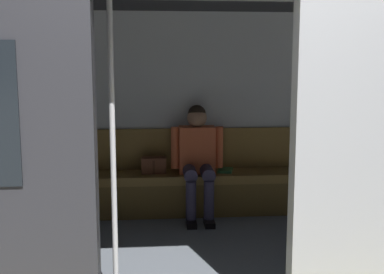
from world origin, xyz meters
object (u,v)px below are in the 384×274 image
(handbag, at_px, (154,165))
(book, at_px, (225,170))
(grab_pole_door, at_px, (113,148))
(bench_seat, at_px, (174,183))
(train_car, at_px, (171,73))
(person_seated, at_px, (198,154))

(handbag, height_order, book, handbag)
(handbag, relative_size, grab_pole_door, 0.12)
(bench_seat, bearing_deg, train_car, 85.75)
(bench_seat, height_order, book, book)
(train_car, bearing_deg, bench_seat, -94.25)
(train_car, distance_m, book, 1.70)
(train_car, bearing_deg, person_seated, -107.30)
(person_seated, distance_m, grab_pole_door, 2.09)
(book, relative_size, grab_pole_door, 0.10)
(bench_seat, xyz_separation_m, handbag, (0.22, -0.06, 0.19))
(handbag, bearing_deg, bench_seat, 165.64)
(train_car, xyz_separation_m, handbag, (0.14, -1.15, -1.00))
(book, xyz_separation_m, grab_pole_door, (1.04, 2.04, 0.61))
(person_seated, xyz_separation_m, book, (-0.31, -0.12, -0.21))
(book, height_order, grab_pole_door, grab_pole_door)
(person_seated, height_order, grab_pole_door, grab_pole_door)
(train_car, bearing_deg, handbag, -83.17)
(bench_seat, xyz_separation_m, grab_pole_door, (0.49, 1.97, 0.73))
(train_car, height_order, bench_seat, train_car)
(book, bearing_deg, bench_seat, 20.32)
(handbag, distance_m, grab_pole_door, 2.12)
(bench_seat, relative_size, book, 14.27)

